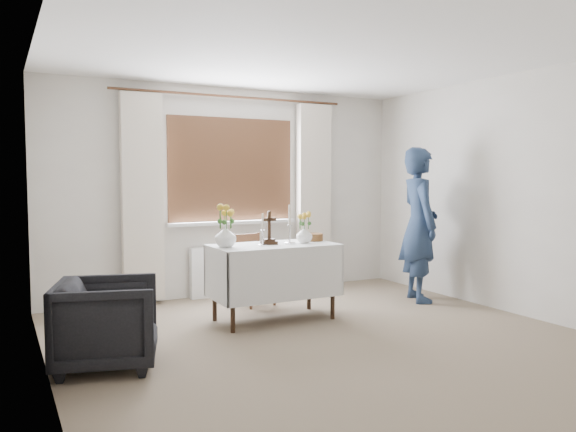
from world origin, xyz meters
The scene contains 12 objects.
ground centered at (0.00, 0.00, 0.00)m, with size 5.00×5.00×0.00m, color gray.
altar_table centered at (-0.11, 1.11, 0.38)m, with size 1.24×0.64×0.76m, color white.
wooden_chair centered at (0.00, 1.81, 0.40)m, with size 0.37×0.37×0.79m, color #5A301F, non-canonical shape.
armchair centered at (-1.83, 0.44, 0.34)m, with size 0.72×0.74×0.67m, color black.
person centered at (1.77, 1.14, 0.88)m, with size 0.65×0.42×1.77m, color navy.
radiator centered at (0.00, 2.42, 0.30)m, with size 1.10×0.10×0.60m, color silver.
wooden_cross centered at (-0.15, 1.14, 0.93)m, with size 0.15×0.11×0.33m, color black, non-canonical shape.
candlestick_left centered at (-0.24, 1.08, 0.92)m, with size 0.09×0.09×0.32m, color silver, non-canonical shape.
candlestick_right centered at (0.06, 1.08, 0.96)m, with size 0.11×0.11×0.39m, color silver, non-canonical shape.
flower_vase_left centered at (-0.61, 1.12, 0.87)m, with size 0.20×0.20×0.21m, color white.
flower_vase_right centered at (0.22, 1.08, 0.85)m, with size 0.16×0.16×0.17m, color white.
wicker_basket centered at (0.40, 1.21, 0.80)m, with size 0.20×0.20×0.08m, color brown.
Camera 1 is at (-2.55, -3.86, 1.43)m, focal length 35.00 mm.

